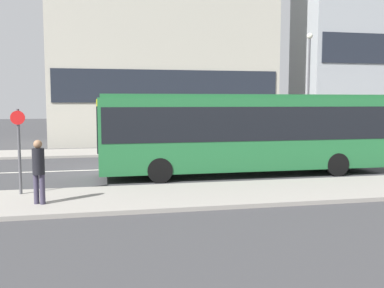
# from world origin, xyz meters

# --- Properties ---
(ground_plane) EXTENTS (120.00, 120.00, 0.00)m
(ground_plane) POSITION_xyz_m (0.00, 0.00, 0.00)
(ground_plane) COLOR #3A3A3D
(sidewalk_near) EXTENTS (44.00, 3.50, 0.13)m
(sidewalk_near) POSITION_xyz_m (0.00, -6.25, 0.07)
(sidewalk_near) COLOR gray
(sidewalk_near) RESTS_ON ground_plane
(sidewalk_far) EXTENTS (44.00, 3.50, 0.13)m
(sidewalk_far) POSITION_xyz_m (0.00, 6.25, 0.07)
(sidewalk_far) COLOR gray
(sidewalk_far) RESTS_ON ground_plane
(lane_centerline) EXTENTS (41.80, 0.16, 0.01)m
(lane_centerline) POSITION_xyz_m (0.00, 0.00, 0.00)
(lane_centerline) COLOR silver
(lane_centerline) RESTS_ON ground_plane
(apartment_block_left_tower) EXTENTS (16.03, 6.58, 14.91)m
(apartment_block_left_tower) POSITION_xyz_m (3.57, 12.75, 7.45)
(apartment_block_left_tower) COLOR #B7B2A3
(apartment_block_left_tower) RESTS_ON ground_plane
(city_bus) EXTENTS (11.94, 2.56, 3.36)m
(city_bus) POSITION_xyz_m (4.90, -2.43, 1.93)
(city_bus) COLOR #236B38
(city_bus) RESTS_ON ground_plane
(parked_car_0) EXTENTS (4.04, 1.69, 1.25)m
(parked_car_0) POSITION_xyz_m (11.07, 3.38, 0.60)
(parked_car_0) COLOR silver
(parked_car_0) RESTS_ON ground_plane
(pedestrian_near_stop) EXTENTS (0.34, 0.34, 1.86)m
(pedestrian_near_stop) POSITION_xyz_m (-2.68, -6.75, 1.20)
(pedestrian_near_stop) COLOR #383347
(pedestrian_near_stop) RESTS_ON sidewalk_near
(bus_stop_sign) EXTENTS (0.44, 0.12, 2.71)m
(bus_stop_sign) POSITION_xyz_m (-3.46, -5.24, 1.71)
(bus_stop_sign) COLOR #4C4C51
(bus_stop_sign) RESTS_ON sidewalk_near
(street_lamp) EXTENTS (0.36, 0.36, 7.11)m
(street_lamp) POSITION_xyz_m (11.66, 5.20, 4.45)
(street_lamp) COLOR #4C4C51
(street_lamp) RESTS_ON sidewalk_far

